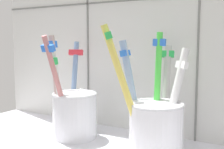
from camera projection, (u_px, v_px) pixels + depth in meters
The scene contains 3 objects.
tile_wall_back at pixel (140, 17), 52.30cm from camera, with size 64.00×2.20×45.00cm.
toothbrush_cup_left at pixel (73, 111), 49.76cm from camera, with size 8.73×13.33×17.20cm.
toothbrush_cup_right at pixel (155, 121), 42.48cm from camera, with size 10.28×13.33×18.54cm.
Camera 1 is at (23.26, -36.03, 18.25)cm, focal length 47.41 mm.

